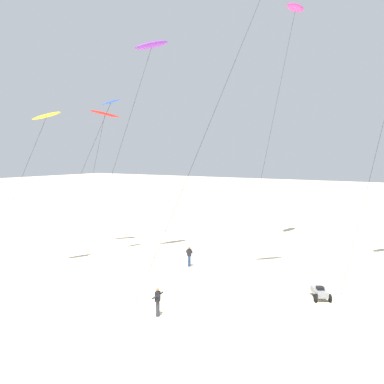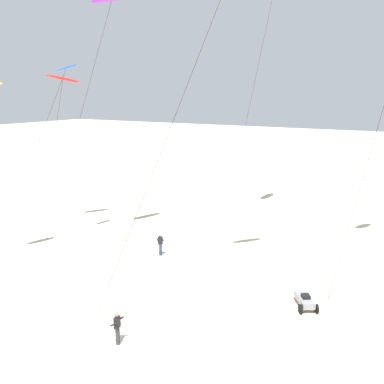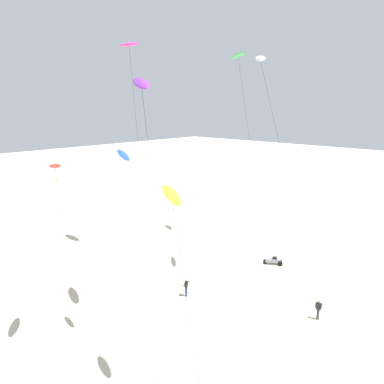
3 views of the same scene
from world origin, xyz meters
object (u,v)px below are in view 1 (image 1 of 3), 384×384
(beach_buggy, at_px, (320,292))
(kite_blue, at_px, (109,106))
(kite_red, at_px, (105,115))
(kite_magenta, at_px, (295,9))
(kite_flyer_nearest, at_px, (158,301))
(kite_flyer_middle, at_px, (189,256))
(kite_purple, at_px, (151,46))
(kite_yellow, at_px, (46,117))

(beach_buggy, bearing_deg, kite_blue, 177.53)
(beach_buggy, bearing_deg, kite_red, 170.49)
(beach_buggy, bearing_deg, kite_magenta, 116.65)
(kite_red, xyz_separation_m, beach_buggy, (22.01, -3.69, -12.50))
(kite_flyer_nearest, bearing_deg, kite_magenta, 91.12)
(kite_blue, distance_m, kite_magenta, 20.35)
(kite_flyer_middle, bearing_deg, beach_buggy, -11.05)
(kite_flyer_nearest, bearing_deg, kite_red, 142.19)
(kite_blue, xyz_separation_m, kite_flyer_nearest, (11.86, -8.89, -12.39))
(kite_purple, distance_m, kite_yellow, 10.75)
(kite_purple, xyz_separation_m, kite_flyer_nearest, (8.68, -10.75, -17.40))
(kite_yellow, bearing_deg, kite_magenta, 57.01)
(kite_purple, bearing_deg, kite_blue, -149.56)
(kite_red, height_order, beach_buggy, kite_red)
(kite_magenta, height_order, kite_flyer_middle, kite_magenta)
(kite_flyer_middle, xyz_separation_m, beach_buggy, (11.42, -2.23, -0.46))
(kite_purple, bearing_deg, kite_yellow, -120.00)
(kite_magenta, distance_m, beach_buggy, 27.87)
(kite_yellow, height_order, kite_red, kite_red)
(kite_magenta, xyz_separation_m, beach_buggy, (7.29, -14.52, -22.64))
(kite_red, bearing_deg, kite_blue, -41.06)
(kite_red, distance_m, kite_flyer_nearest, 22.65)
(kite_blue, distance_m, kite_flyer_middle, 14.44)
(kite_purple, bearing_deg, beach_buggy, -9.78)
(kite_blue, distance_m, beach_buggy, 22.71)
(kite_flyer_middle, relative_size, beach_buggy, 0.82)
(kite_magenta, bearing_deg, kite_yellow, -122.99)
(kite_flyer_nearest, relative_size, kite_flyer_middle, 1.00)
(kite_red, distance_m, kite_flyer_middle, 16.10)
(kite_flyer_nearest, xyz_separation_m, kite_flyer_middle, (-4.57, 10.31, 0.00))
(kite_blue, distance_m, kite_flyer_nearest, 19.31)
(kite_blue, bearing_deg, kite_yellow, -101.80)
(kite_blue, height_order, kite_flyer_nearest, kite_blue)
(beach_buggy, bearing_deg, kite_flyer_nearest, -130.27)
(kite_flyer_nearest, relative_size, beach_buggy, 0.82)
(kite_red, relative_size, kite_magenta, 0.57)
(kite_purple, height_order, kite_blue, kite_purple)
(kite_magenta, relative_size, kite_flyer_nearest, 14.12)
(kite_magenta, relative_size, kite_flyer_middle, 14.12)
(kite_purple, height_order, kite_magenta, kite_magenta)
(kite_yellow, bearing_deg, beach_buggy, 13.82)
(kite_blue, relative_size, kite_flyer_nearest, 8.42)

